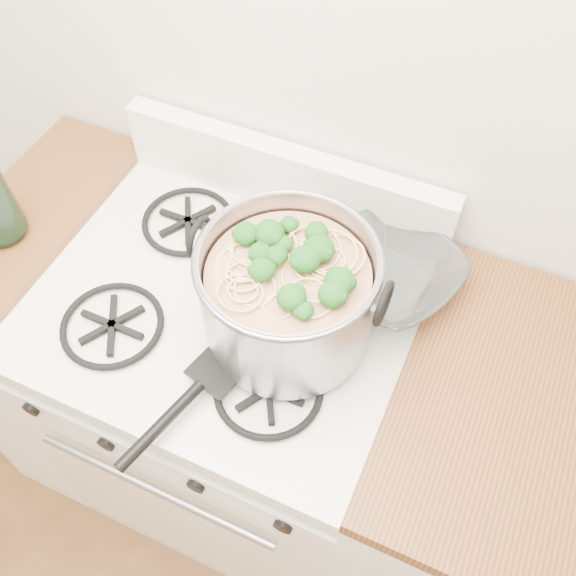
# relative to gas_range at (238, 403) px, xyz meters

# --- Properties ---
(gas_range) EXTENTS (0.76, 0.66, 0.92)m
(gas_range) POSITION_rel_gas_range_xyz_m (0.00, 0.00, 0.00)
(gas_range) COLOR white
(gas_range) RESTS_ON ground
(counter_left) EXTENTS (0.25, 0.65, 0.92)m
(counter_left) POSITION_rel_gas_range_xyz_m (-0.51, 0.00, 0.02)
(counter_left) COLOR silver
(counter_left) RESTS_ON ground
(stock_pot) EXTENTS (0.36, 0.33, 0.22)m
(stock_pot) POSITION_rel_gas_range_xyz_m (0.15, -0.01, 0.59)
(stock_pot) COLOR gray
(stock_pot) RESTS_ON gas_range
(spatula) EXTENTS (0.36, 0.37, 0.02)m
(spatula) POSITION_rel_gas_range_xyz_m (0.07, -0.15, 0.50)
(spatula) COLOR black
(spatula) RESTS_ON gas_range
(glass_bowl) EXTENTS (0.14, 0.14, 0.03)m
(glass_bowl) POSITION_rel_gas_range_xyz_m (0.29, 0.17, 0.50)
(glass_bowl) COLOR white
(glass_bowl) RESTS_ON gas_range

